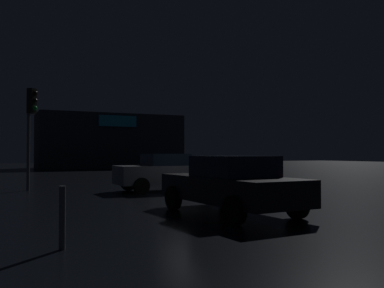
% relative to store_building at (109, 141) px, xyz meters
% --- Properties ---
extents(ground_plane, '(120.00, 120.00, 0.00)m').
position_rel_store_building_xyz_m(ground_plane, '(-4.60, -31.74, -2.85)').
color(ground_plane, black).
extents(store_building, '(14.89, 6.90, 5.69)m').
position_rel_store_building_xyz_m(store_building, '(0.00, 0.00, 0.00)').
color(store_building, '#33383D').
rests_on(store_building, ground).
extents(traffic_signal_opposite, '(0.42, 0.42, 4.22)m').
position_rel_store_building_xyz_m(traffic_signal_opposite, '(-9.83, -26.64, 0.27)').
color(traffic_signal_opposite, '#595B60').
rests_on(traffic_signal_opposite, ground).
extents(car_near, '(2.25, 4.51, 1.46)m').
position_rel_store_building_xyz_m(car_near, '(-5.73, -35.96, -2.11)').
color(car_near, black).
rests_on(car_near, ground).
extents(car_far, '(4.04, 1.93, 1.51)m').
position_rel_store_building_xyz_m(car_far, '(-4.86, -29.22, -2.08)').
color(car_far, slate).
rests_on(car_far, ground).
extents(bollard_kerb_a, '(0.10, 0.10, 1.00)m').
position_rel_store_building_xyz_m(bollard_kerb_a, '(-10.16, -38.26, -2.35)').
color(bollard_kerb_a, '#595B60').
rests_on(bollard_kerb_a, ground).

